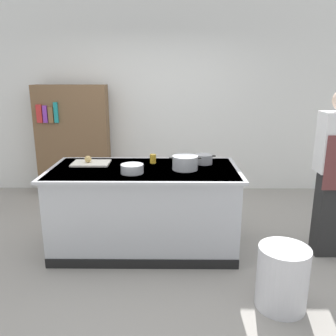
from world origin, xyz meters
name	(u,v)px	position (x,y,z in m)	size (l,w,h in m)	color
ground_plane	(145,246)	(0.00, 0.00, 0.00)	(10.00, 10.00, 0.00)	#9E9991
back_wall	(153,97)	(0.00, 2.10, 1.50)	(6.40, 0.12, 3.00)	white
counter_island	(145,207)	(0.00, 0.00, 0.47)	(1.98, 0.98, 0.90)	#B7BABF
cutting_board	(91,163)	(-0.59, 0.17, 0.91)	(0.40, 0.28, 0.02)	silver
onion	(88,159)	(-0.62, 0.17, 0.96)	(0.07, 0.07, 0.07)	tan
stock_pot	(185,163)	(0.43, -0.04, 0.97)	(0.33, 0.26, 0.14)	#B7BABF
sauce_pan	(204,159)	(0.64, 0.20, 0.95)	(0.25, 0.18, 0.10)	#99999E
mixing_bowl	(132,169)	(-0.10, -0.18, 0.94)	(0.23, 0.23, 0.09)	#B7BABF
juice_cup	(153,159)	(0.08, 0.22, 0.95)	(0.07, 0.07, 0.10)	yellow
trash_bin	(282,277)	(1.18, -1.00, 0.26)	(0.41, 0.41, 0.53)	silver
person_chef	(335,171)	(1.93, -0.12, 0.91)	(0.38, 0.25, 1.72)	#272727
bookshelf	(73,141)	(-1.24, 1.80, 0.85)	(1.10, 0.31, 1.70)	brown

